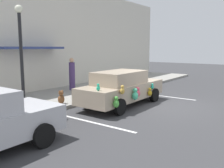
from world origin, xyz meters
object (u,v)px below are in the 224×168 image
pedestrian_near_shopfront (72,75)px  teddy_bear_on_sidewalk (61,97)px  plush_covered_car (122,88)px  street_lamp_post (21,48)px

pedestrian_near_shopfront → teddy_bear_on_sidewalk: bearing=-142.4°
plush_covered_car → street_lamp_post: (-3.67, 1.94, 1.75)m
teddy_bear_on_sidewalk → street_lamp_post: (-1.83, -0.01, 2.12)m
pedestrian_near_shopfront → street_lamp_post: bearing=-155.1°
plush_covered_car → pedestrian_near_shopfront: pedestrian_near_shopfront is taller
teddy_bear_on_sidewalk → pedestrian_near_shopfront: (2.73, 2.11, 0.60)m
teddy_bear_on_sidewalk → pedestrian_near_shopfront: pedestrian_near_shopfront is taller
plush_covered_car → teddy_bear_on_sidewalk: size_ratio=8.02×
pedestrian_near_shopfront → plush_covered_car: bearing=-102.3°
teddy_bear_on_sidewalk → pedestrian_near_shopfront: 3.50m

